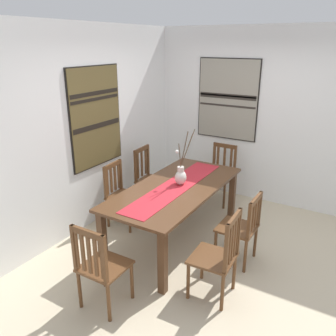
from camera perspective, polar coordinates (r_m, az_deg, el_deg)
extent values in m
cube|color=beige|center=(4.48, 7.39, -13.61)|extent=(6.40, 6.40, 0.03)
cube|color=white|center=(4.90, -12.26, 6.54)|extent=(6.40, 0.12, 2.70)
cube|color=white|center=(5.61, 15.87, 7.94)|extent=(0.12, 6.40, 2.70)
cube|color=#51331E|center=(4.33, 1.30, -3.24)|extent=(2.07, 0.96, 0.03)
cube|color=#51331E|center=(3.62, -0.89, -15.28)|extent=(0.08, 0.08, 0.73)
cube|color=#51331E|center=(5.13, 10.51, -4.37)|extent=(0.08, 0.08, 0.73)
cube|color=#51331E|center=(4.03, -10.77, -11.63)|extent=(0.08, 0.08, 0.73)
cube|color=#51331E|center=(5.43, 2.64, -2.64)|extent=(0.08, 0.08, 0.73)
cube|color=#B7232D|center=(4.33, 1.30, -2.99)|extent=(1.91, 0.36, 0.01)
ellipsoid|color=silver|center=(4.35, 2.08, -1.58)|extent=(0.17, 0.14, 0.19)
cylinder|color=silver|center=(4.31, 2.10, -0.17)|extent=(0.08, 0.08, 0.06)
cylinder|color=brown|center=(4.19, 2.69, 3.04)|extent=(0.03, 0.11, 0.47)
cylinder|color=brown|center=(4.21, 1.95, 2.07)|extent=(0.09, 0.03, 0.32)
cylinder|color=brown|center=(4.27, 3.10, 2.92)|extent=(0.15, 0.10, 0.41)
cylinder|color=brown|center=(4.30, 3.27, 3.32)|extent=(0.22, 0.09, 0.45)
sphere|color=white|center=(4.24, 1.47, 2.71)|extent=(0.04, 0.04, 0.04)
cube|color=brown|center=(4.15, 11.27, -9.61)|extent=(0.42, 0.42, 0.03)
cylinder|color=brown|center=(4.18, 7.81, -12.75)|extent=(0.04, 0.04, 0.42)
cylinder|color=brown|center=(4.46, 9.71, -10.53)|extent=(0.04, 0.04, 0.42)
cylinder|color=brown|center=(4.08, 12.58, -13.99)|extent=(0.04, 0.04, 0.42)
cylinder|color=brown|center=(4.37, 14.17, -11.62)|extent=(0.04, 0.04, 0.42)
cube|color=brown|center=(3.85, 13.22, -8.53)|extent=(0.04, 0.04, 0.42)
cube|color=brown|center=(4.16, 14.82, -6.42)|extent=(0.04, 0.04, 0.42)
cube|color=brown|center=(3.92, 14.28, -5.09)|extent=(0.38, 0.03, 0.06)
cube|color=brown|center=(3.89, 13.41, -8.45)|extent=(0.04, 0.02, 0.33)
cube|color=brown|center=(3.97, 13.83, -7.90)|extent=(0.04, 0.02, 0.33)
cube|color=brown|center=(4.05, 14.24, -7.36)|extent=(0.04, 0.02, 0.33)
cube|color=brown|center=(4.12, 14.63, -6.84)|extent=(0.04, 0.02, 0.33)
cube|color=brown|center=(3.51, -10.37, -15.61)|extent=(0.43, 0.43, 0.03)
cylinder|color=brown|center=(3.85, -10.49, -16.11)|extent=(0.04, 0.04, 0.42)
cylinder|color=brown|center=(3.66, -5.98, -17.98)|extent=(0.04, 0.04, 0.42)
cylinder|color=brown|center=(3.65, -14.35, -18.79)|extent=(0.04, 0.04, 0.42)
cylinder|color=brown|center=(3.45, -9.74, -21.02)|extent=(0.04, 0.04, 0.42)
cube|color=brown|center=(3.37, -15.17, -12.58)|extent=(0.04, 0.04, 0.48)
cube|color=brown|center=(3.15, -10.37, -14.62)|extent=(0.04, 0.04, 0.48)
cube|color=brown|center=(3.15, -13.16, -10.40)|extent=(0.04, 0.38, 0.06)
cube|color=brown|center=(3.36, -14.80, -12.95)|extent=(0.02, 0.04, 0.39)
cube|color=brown|center=(3.31, -13.83, -13.37)|extent=(0.02, 0.04, 0.39)
cube|color=brown|center=(3.27, -12.84, -13.80)|extent=(0.02, 0.04, 0.39)
cube|color=brown|center=(3.22, -11.81, -14.24)|extent=(0.02, 0.04, 0.39)
cube|color=brown|center=(3.18, -10.76, -14.68)|extent=(0.02, 0.04, 0.39)
cube|color=brown|center=(5.58, 8.37, -1.49)|extent=(0.42, 0.42, 0.03)
cylinder|color=brown|center=(5.45, 9.23, -4.61)|extent=(0.04, 0.04, 0.42)
cylinder|color=brown|center=(5.58, 5.82, -3.83)|extent=(0.04, 0.04, 0.42)
cylinder|color=brown|center=(5.75, 10.63, -3.31)|extent=(0.04, 0.04, 0.42)
cylinder|color=brown|center=(5.88, 7.37, -2.61)|extent=(0.04, 0.04, 0.42)
cube|color=brown|center=(5.59, 10.97, 1.22)|extent=(0.04, 0.04, 0.49)
cube|color=brown|center=(5.72, 7.62, 1.85)|extent=(0.04, 0.04, 0.49)
cube|color=brown|center=(5.59, 9.40, 3.62)|extent=(0.04, 0.38, 0.06)
cube|color=brown|center=(5.62, 10.34, 1.19)|extent=(0.02, 0.04, 0.40)
cube|color=brown|center=(5.66, 9.27, 1.39)|extent=(0.02, 0.04, 0.40)
cube|color=brown|center=(5.70, 8.21, 1.59)|extent=(0.02, 0.04, 0.40)
cube|color=brown|center=(4.88, -7.06, -4.68)|extent=(0.45, 0.45, 0.03)
cylinder|color=brown|center=(5.02, -4.09, -6.61)|extent=(0.04, 0.04, 0.42)
cylinder|color=brown|center=(4.75, -6.34, -8.33)|extent=(0.04, 0.04, 0.42)
cylinder|color=brown|center=(5.20, -7.51, -5.76)|extent=(0.04, 0.04, 0.42)
cylinder|color=brown|center=(4.94, -9.87, -7.35)|extent=(0.04, 0.04, 0.42)
cube|color=brown|center=(5.02, -7.84, -1.01)|extent=(0.04, 0.04, 0.45)
cube|color=brown|center=(4.75, -10.29, -2.40)|extent=(0.04, 0.04, 0.45)
cube|color=brown|center=(4.82, -9.16, 0.48)|extent=(0.38, 0.06, 0.06)
cube|color=brown|center=(4.99, -8.11, -1.33)|extent=(0.04, 0.02, 0.36)
cube|color=brown|center=(4.93, -8.72, -1.68)|extent=(0.04, 0.02, 0.36)
cube|color=brown|center=(4.86, -9.34, -2.03)|extent=(0.04, 0.02, 0.36)
cube|color=brown|center=(4.79, -9.97, -2.39)|extent=(0.04, 0.02, 0.36)
cube|color=brown|center=(3.60, 7.35, -14.48)|extent=(0.44, 0.44, 0.03)
cylinder|color=brown|center=(3.65, 3.34, -18.08)|extent=(0.04, 0.04, 0.42)
cylinder|color=brown|center=(3.91, 5.66, -15.15)|extent=(0.04, 0.04, 0.42)
cylinder|color=brown|center=(3.55, 8.94, -19.60)|extent=(0.04, 0.04, 0.42)
cylinder|color=brown|center=(3.82, 10.84, -16.44)|extent=(0.04, 0.04, 0.42)
cube|color=brown|center=(3.26, 9.57, -13.05)|extent=(0.04, 0.04, 0.51)
cube|color=brown|center=(3.55, 11.51, -10.15)|extent=(0.04, 0.04, 0.51)
cube|color=brown|center=(3.29, 10.84, -8.23)|extent=(0.38, 0.05, 0.06)
cube|color=brown|center=(3.29, 9.72, -13.02)|extent=(0.04, 0.02, 0.42)
cube|color=brown|center=(3.35, 10.16, -12.38)|extent=(0.04, 0.02, 0.42)
cube|color=brown|center=(3.41, 10.57, -11.75)|extent=(0.04, 0.02, 0.42)
cube|color=brown|center=(3.47, 10.98, -11.15)|extent=(0.04, 0.02, 0.42)
cube|color=brown|center=(3.54, 11.36, -10.57)|extent=(0.04, 0.02, 0.42)
cube|color=brown|center=(5.38, -2.55, -2.09)|extent=(0.44, 0.44, 0.03)
cylinder|color=brown|center=(5.53, 0.05, -3.92)|extent=(0.04, 0.04, 0.42)
cylinder|color=brown|center=(5.25, -1.83, -5.33)|extent=(0.04, 0.04, 0.42)
cylinder|color=brown|center=(5.70, -3.15, -3.21)|extent=(0.04, 0.04, 0.42)
cylinder|color=brown|center=(5.42, -5.13, -4.53)|extent=(0.04, 0.04, 0.42)
cube|color=brown|center=(5.53, -3.33, 1.40)|extent=(0.04, 0.04, 0.50)
cube|color=brown|center=(5.24, -5.38, 0.29)|extent=(0.04, 0.04, 0.50)
cube|color=brown|center=(5.32, -4.39, 3.09)|extent=(0.38, 0.05, 0.06)
cube|color=brown|center=(5.48, -3.69, 1.06)|extent=(0.04, 0.02, 0.41)
cube|color=brown|center=(5.39, -4.33, 0.71)|extent=(0.04, 0.02, 0.41)
cube|color=brown|center=(5.30, -4.99, 0.35)|extent=(0.04, 0.02, 0.41)
cube|color=black|center=(4.82, -11.87, 8.18)|extent=(0.96, 0.04, 1.35)
cube|color=brown|center=(4.81, -11.67, 8.16)|extent=(0.93, 0.01, 1.32)
cube|color=black|center=(4.76, -11.84, 11.06)|extent=(0.90, 0.00, 0.04)
cube|color=black|center=(4.75, -11.90, 11.96)|extent=(0.90, 0.00, 0.05)
cube|color=black|center=(4.83, -11.53, 6.83)|extent=(0.90, 0.00, 0.07)
cube|color=black|center=(5.70, 9.82, 11.06)|extent=(0.04, 1.00, 1.27)
cube|color=gray|center=(5.68, 9.73, 11.03)|extent=(0.01, 0.97, 1.24)
cube|color=#2D2823|center=(5.67, 9.76, 11.73)|extent=(0.00, 0.94, 0.04)
cube|color=#2D2823|center=(5.67, 9.74, 11.46)|extent=(0.00, 0.94, 0.06)
cube|color=#2D2823|center=(5.69, 9.66, 10.09)|extent=(0.00, 0.94, 0.03)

